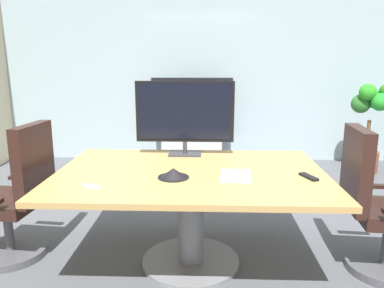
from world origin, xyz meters
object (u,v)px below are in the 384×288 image
object	(u,v)px
wall_display_unit	(192,136)
conference_phone	(173,174)
conference_table	(191,193)
remote_control	(309,177)
office_chair_right	(377,213)
office_chair_left	(17,203)
tv_monitor	(185,114)
potted_plant	(370,119)

from	to	relation	value
wall_display_unit	conference_phone	xyz separation A→B (m)	(-0.01, -3.07, 0.34)
wall_display_unit	conference_phone	size ratio (longest dim) A/B	5.95
conference_table	remote_control	xyz separation A→B (m)	(0.83, -0.14, 0.18)
office_chair_right	office_chair_left	bearing A→B (deg)	92.75
wall_display_unit	tv_monitor	bearing A→B (deg)	-89.30
potted_plant	office_chair_right	bearing A→B (deg)	-111.20
office_chair_left	potted_plant	bearing A→B (deg)	129.48
office_chair_left	potted_plant	xyz separation A→B (m)	(3.77, 2.56, 0.30)
conference_table	tv_monitor	size ratio (longest dim) A/B	2.36
potted_plant	office_chair_left	bearing A→B (deg)	-145.86
office_chair_right	tv_monitor	size ratio (longest dim) A/B	1.30
conference_table	wall_display_unit	distance (m)	2.90
office_chair_left	conference_phone	distance (m)	1.32
conference_table	wall_display_unit	size ratio (longest dim) A/B	1.51
tv_monitor	office_chair_right	bearing A→B (deg)	-20.70
tv_monitor	remote_control	xyz separation A→B (m)	(0.90, -0.64, -0.35)
conference_table	conference_phone	distance (m)	0.29
office_chair_right	remote_control	world-z (taller)	office_chair_right
wall_display_unit	remote_control	distance (m)	3.19
wall_display_unit	conference_table	bearing A→B (deg)	-88.02
conference_table	remote_control	bearing A→B (deg)	-9.45
office_chair_right	remote_control	size ratio (longest dim) A/B	6.41
office_chair_left	tv_monitor	size ratio (longest dim) A/B	1.30
wall_display_unit	remote_control	bearing A→B (deg)	-72.94
conference_table	tv_monitor	world-z (taller)	tv_monitor
office_chair_right	potted_plant	size ratio (longest dim) A/B	0.87
office_chair_left	conference_table	bearing A→B (deg)	93.39
conference_table	office_chair_right	xyz separation A→B (m)	(1.37, -0.05, -0.12)
conference_table	conference_phone	world-z (taller)	conference_phone
tv_monitor	conference_phone	bearing A→B (deg)	-93.77
tv_monitor	wall_display_unit	world-z (taller)	tv_monitor
conference_phone	potted_plant	bearing A→B (deg)	47.81
remote_control	tv_monitor	bearing A→B (deg)	123.84
conference_table	conference_phone	bearing A→B (deg)	-124.07
office_chair_right	conference_phone	distance (m)	1.53
conference_phone	remote_control	world-z (taller)	conference_phone
office_chair_right	tv_monitor	world-z (taller)	tv_monitor
conference_table	remote_control	world-z (taller)	remote_control
office_chair_right	wall_display_unit	size ratio (longest dim) A/B	0.83
office_chair_left	remote_control	size ratio (longest dim) A/B	6.41
potted_plant	tv_monitor	bearing A→B (deg)	-139.58
tv_monitor	conference_phone	xyz separation A→B (m)	(-0.04, -0.67, -0.33)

